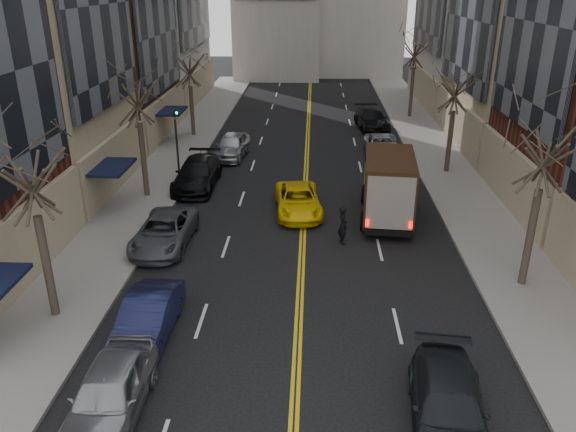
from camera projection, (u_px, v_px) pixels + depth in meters
The scene contains 21 objects.
sidewalk_left at pixel (173, 159), 37.79m from camera, with size 4.00×66.00×0.15m, color slate.
sidewalk_right at pixel (443, 162), 37.04m from camera, with size 4.00×66.00×0.15m, color slate.
tree_lf_near at pixel (25, 151), 17.91m from camera, with size 3.20×3.20×8.41m.
tree_lf_mid at pixel (135, 78), 28.79m from camera, with size 3.20×3.20×8.91m.
tree_lf_far at pixel (188, 56), 40.95m from camera, with size 3.20×3.20×8.12m.
tree_rt_near at pixel (551, 128), 19.85m from camera, with size 3.20×3.20×8.71m.
tree_rt_mid at pixel (458, 73), 32.82m from camera, with size 3.20×3.20×8.32m.
tree_rt_far at pixel (416, 37), 46.37m from camera, with size 3.20×3.20×9.11m.
traffic_signal at pixel (177, 139), 32.05m from camera, with size 0.29×0.26×4.70m.
ups_truck at pixel (388, 186), 28.05m from camera, with size 2.98×6.42×3.42m.
observer_sedan at pixel (448, 407), 15.10m from camera, with size 2.56×5.12×1.43m.
taxi at pixel (298, 200), 29.09m from camera, with size 2.25×4.87×1.35m, color yellow.
pedestrian at pixel (343, 225), 25.64m from camera, with size 0.66×0.43×1.80m, color black.
parked_lf_a at pixel (110, 393), 15.50m from camera, with size 1.86×4.61×1.57m, color #97999E.
parked_lf_b at pixel (147, 318), 18.96m from camera, with size 1.55×4.45×1.47m, color #111436.
parked_lf_c at pixel (164, 232), 25.50m from camera, with size 2.32×5.03×1.40m, color #4A4D51.
parked_lf_d at pixel (197, 174), 32.64m from camera, with size 2.27×5.59×1.62m, color black.
parked_lf_e at pixel (232, 146), 38.04m from camera, with size 1.92×4.76×1.62m, color #A9ADB0.
parked_rt_a at pixel (386, 156), 36.12m from camera, with size 1.49×4.26×1.40m, color #55575E.
parked_rt_b at pixel (382, 146), 38.31m from camera, with size 2.30×4.99×1.39m, color #B1B3B9.
parked_rt_c at pixel (372, 119), 45.08m from camera, with size 2.22×5.45×1.58m, color black.
Camera 1 is at (0.38, -8.88, 11.38)m, focal length 35.00 mm.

